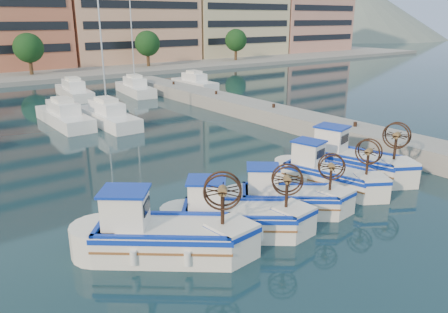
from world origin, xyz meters
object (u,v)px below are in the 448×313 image
fishing_boat_a (161,234)px  fishing_boat_c (286,197)px  fishing_boat_b (234,215)px  fishing_boat_e (351,159)px  fishing_boat_d (327,173)px

fishing_boat_a → fishing_boat_c: bearing=-51.7°
fishing_boat_b → fishing_boat_c: 2.99m
fishing_boat_c → fishing_boat_e: size_ratio=0.82×
fishing_boat_a → fishing_boat_e: bearing=-45.0°
fishing_boat_c → fishing_boat_e: bearing=-38.5°
fishing_boat_a → fishing_boat_c: (6.11, -0.02, -0.13)m
fishing_boat_b → fishing_boat_c: bearing=-47.8°
fishing_boat_a → fishing_boat_e: size_ratio=0.96×
fishing_boat_b → fishing_boat_e: fishing_boat_e is taller
fishing_boat_d → fishing_boat_a: bearing=170.2°
fishing_boat_b → fishing_boat_e: size_ratio=0.88×
fishing_boat_e → fishing_boat_d: bearing=175.6°
fishing_boat_b → fishing_boat_c: fishing_boat_b is taller
fishing_boat_a → fishing_boat_d: size_ratio=1.08×
fishing_boat_b → fishing_boat_d: 6.76m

